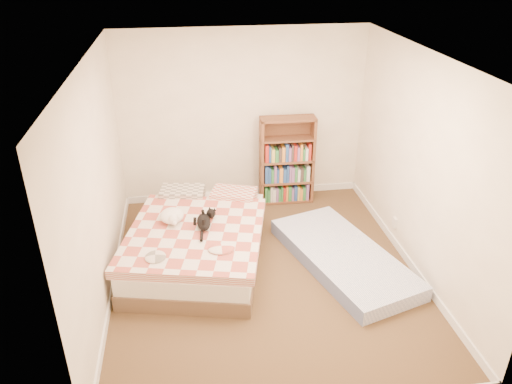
{
  "coord_description": "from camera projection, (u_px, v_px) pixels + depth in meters",
  "views": [
    {
      "loc": [
        -0.81,
        -4.74,
        3.54
      ],
      "look_at": [
        -0.06,
        0.3,
        0.92
      ],
      "focal_mm": 35.0,
      "sensor_mm": 36.0,
      "label": 1
    }
  ],
  "objects": [
    {
      "name": "bed",
      "position": [
        198.0,
        240.0,
        6.06
      ],
      "size": [
        1.89,
        2.36,
        0.56
      ],
      "rotation": [
        0.0,
        0.0,
        -0.23
      ],
      "color": "brown",
      "rests_on": "room"
    },
    {
      "name": "room",
      "position": [
        266.0,
        182.0,
        5.34
      ],
      "size": [
        3.51,
        4.01,
        2.51
      ],
      "color": "#452B1D",
      "rests_on": "ground"
    },
    {
      "name": "bookshelf",
      "position": [
        286.0,
        169.0,
        7.3
      ],
      "size": [
        0.79,
        0.28,
        1.3
      ],
      "rotation": [
        0.0,
        0.0,
        -0.02
      ],
      "color": "#53321C",
      "rests_on": "room"
    },
    {
      "name": "floor_mattress",
      "position": [
        343.0,
        257.0,
        6.02
      ],
      "size": [
        1.47,
        2.21,
        0.18
      ],
      "primitive_type": "cube",
      "rotation": [
        0.0,
        0.0,
        0.3
      ],
      "color": "#6778AC",
      "rests_on": "room"
    },
    {
      "name": "black_cat",
      "position": [
        204.0,
        220.0,
        5.87
      ],
      "size": [
        0.32,
        0.61,
        0.14
      ],
      "rotation": [
        0.0,
        0.0,
        -0.52
      ],
      "color": "black",
      "rests_on": "bed"
    },
    {
      "name": "white_dog",
      "position": [
        173.0,
        216.0,
        5.93
      ],
      "size": [
        0.41,
        0.42,
        0.15
      ],
      "rotation": [
        0.0,
        0.0,
        -0.59
      ],
      "color": "white",
      "rests_on": "bed"
    }
  ]
}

